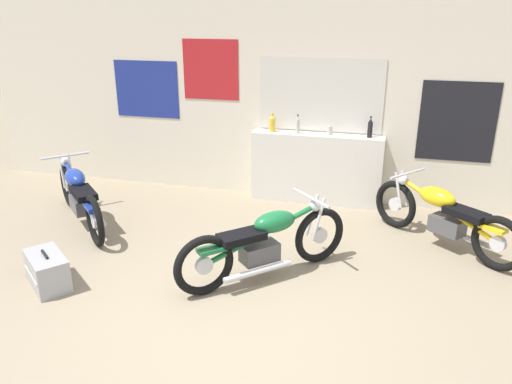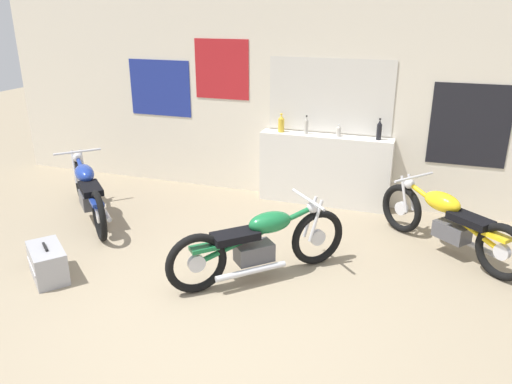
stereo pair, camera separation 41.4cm
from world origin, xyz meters
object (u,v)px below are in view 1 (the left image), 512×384
bottle_center (330,130)px  motorcycle_green (265,243)px  bottle_left_center (298,125)px  motorcycle_yellow (443,216)px  motorcycle_blue (79,195)px  bottle_right_center (370,128)px  hard_case_silver (47,271)px  bottle_leftmost (272,123)px

bottle_center → motorcycle_green: bearing=-98.9°
bottle_center → bottle_left_center: bearing=-177.0°
bottle_left_center → motorcycle_yellow: (1.95, -1.06, -0.74)m
bottle_left_center → motorcycle_yellow: size_ratio=0.17×
motorcycle_blue → bottle_right_center: bearing=23.8°
motorcycle_blue → hard_case_silver: 1.59m
bottle_leftmost → motorcycle_green: 2.46m
bottle_center → bottle_right_center: (0.54, -0.01, 0.06)m
bottle_left_center → bottle_center: size_ratio=1.60×
bottle_right_center → motorcycle_blue: size_ratio=0.19×
bottle_leftmost → bottle_left_center: (0.37, -0.01, -0.00)m
bottle_leftmost → hard_case_silver: bearing=-118.5°
bottle_right_center → hard_case_silver: (-3.02, -3.05, -0.97)m
bottle_right_center → motorcycle_yellow: bearing=-48.3°
motorcycle_blue → bottle_left_center: bearing=31.2°
bottle_center → motorcycle_green: (-0.36, -2.32, -0.69)m
bottle_leftmost → motorcycle_green: size_ratio=0.17×
motorcycle_green → hard_case_silver: motorcycle_green is taller
motorcycle_green → motorcycle_blue: bearing=164.7°
motorcycle_blue → bottle_center: bearing=27.6°
bottle_left_center → bottle_right_center: size_ratio=0.91×
bottle_leftmost → motorcycle_green: bottle_leftmost is taller
motorcycle_green → bottle_right_center: bearing=68.5°
bottle_center → hard_case_silver: bottle_center is taller
bottle_right_center → bottle_leftmost: bearing=-179.8°
motorcycle_blue → hard_case_silver: bearing=-69.4°
motorcycle_green → bottle_leftmost: bearing=101.3°
bottle_right_center → motorcycle_blue: (-3.58, -1.57, -0.74)m
bottle_right_center → bottle_center: bearing=178.8°
bottle_leftmost → motorcycle_green: bearing=-78.7°
hard_case_silver → bottle_center: bearing=51.0°
motorcycle_green → motorcycle_yellow: motorcycle_green is taller
bottle_center → motorcycle_yellow: (1.50, -1.08, -0.70)m
bottle_leftmost → motorcycle_yellow: bottle_leftmost is taller
bottle_left_center → motorcycle_blue: (-2.58, -1.56, -0.73)m
bottle_left_center → motorcycle_green: bearing=-87.7°
bottle_center → motorcycle_blue: size_ratio=0.11×
motorcycle_green → motorcycle_yellow: size_ratio=0.95×
motorcycle_yellow → motorcycle_blue: bearing=-173.6°
bottle_right_center → hard_case_silver: bearing=-134.7°
motorcycle_yellow → hard_case_silver: 4.45m
motorcycle_green → motorcycle_yellow: (1.86, 1.24, -0.01)m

